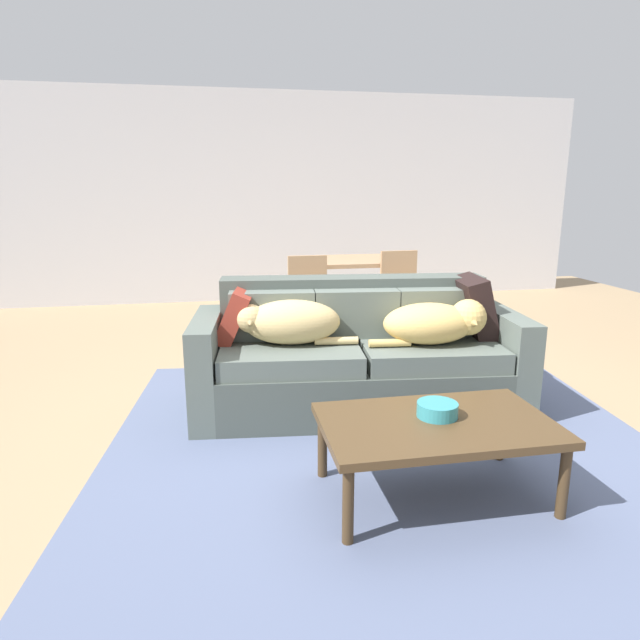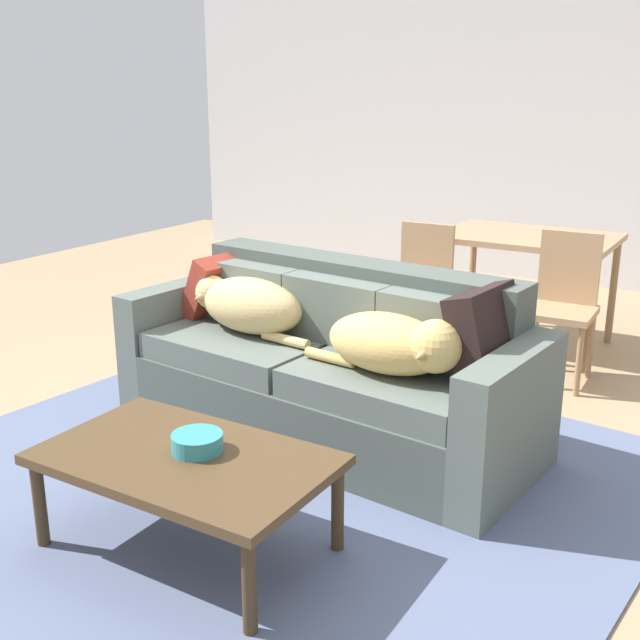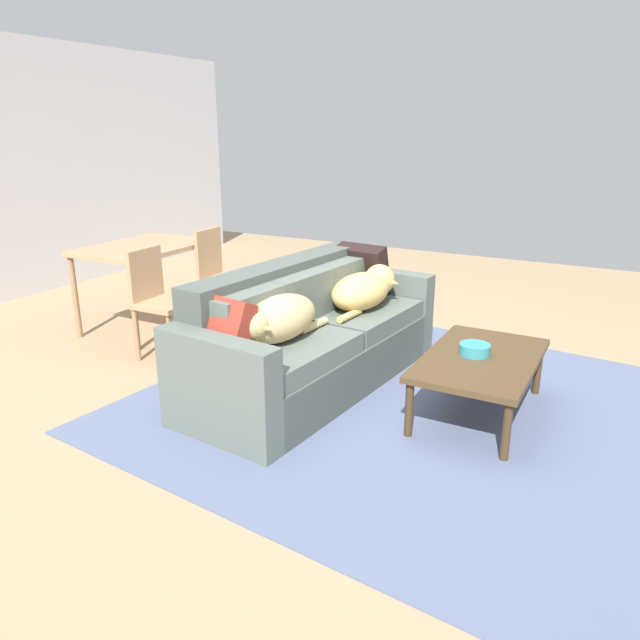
% 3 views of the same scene
% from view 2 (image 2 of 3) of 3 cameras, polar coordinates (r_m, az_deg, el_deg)
% --- Properties ---
extents(ground_plane, '(10.00, 10.00, 0.00)m').
position_cam_2_polar(ground_plane, '(4.08, 1.62, -8.58)').
color(ground_plane, tan).
extents(back_partition, '(8.00, 0.12, 2.70)m').
position_cam_2_polar(back_partition, '(7.45, 17.55, 12.92)').
color(back_partition, silver).
rests_on(back_partition, ground).
extents(area_rug, '(3.53, 3.62, 0.01)m').
position_cam_2_polar(area_rug, '(3.59, -5.77, -12.35)').
color(area_rug, slate).
rests_on(area_rug, ground).
extents(couch, '(2.25, 1.05, 0.87)m').
position_cam_2_polar(couch, '(4.01, 0.62, -3.64)').
color(couch, '#474F49').
rests_on(couch, ground).
extents(dog_on_left_cushion, '(0.78, 0.39, 0.29)m').
position_cam_2_polar(dog_on_left_cushion, '(4.15, -5.29, 1.13)').
color(dog_on_left_cushion, tan).
rests_on(dog_on_left_cushion, couch).
extents(dog_on_right_cushion, '(0.78, 0.43, 0.29)m').
position_cam_2_polar(dog_on_right_cushion, '(3.53, 5.56, -1.75)').
color(dog_on_right_cushion, '#DAB264').
rests_on(dog_on_right_cushion, couch).
extents(throw_pillow_by_left_arm, '(0.31, 0.40, 0.38)m').
position_cam_2_polar(throw_pillow_by_left_arm, '(4.48, -7.54, 2.41)').
color(throw_pillow_by_left_arm, maroon).
rests_on(throw_pillow_by_left_arm, couch).
extents(throw_pillow_by_right_arm, '(0.30, 0.45, 0.44)m').
position_cam_2_polar(throw_pillow_by_right_arm, '(3.55, 11.97, -1.15)').
color(throw_pillow_by_right_arm, black).
rests_on(throw_pillow_by_right_arm, couch).
extents(coffee_table, '(1.10, 0.67, 0.40)m').
position_cam_2_polar(coffee_table, '(3.07, -9.74, -10.33)').
color(coffee_table, '#4D3820').
rests_on(coffee_table, ground).
extents(bowl_on_coffee_table, '(0.20, 0.20, 0.07)m').
position_cam_2_polar(bowl_on_coffee_table, '(3.05, -8.91, -8.79)').
color(bowl_on_coffee_table, teal).
rests_on(bowl_on_coffee_table, coffee_table).
extents(dining_table, '(1.13, 0.80, 0.78)m').
position_cam_2_polar(dining_table, '(5.52, 14.89, 5.13)').
color(dining_table, tan).
rests_on(dining_table, ground).
extents(dining_chair_near_left, '(0.41, 0.41, 0.88)m').
position_cam_2_polar(dining_chair_near_left, '(5.15, 7.24, 2.62)').
color(dining_chair_near_left, tan).
rests_on(dining_chair_near_left, ground).
extents(dining_chair_near_right, '(0.42, 0.42, 0.90)m').
position_cam_2_polar(dining_chair_near_right, '(4.95, 17.24, 1.41)').
color(dining_chair_near_right, tan).
rests_on(dining_chair_near_right, ground).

